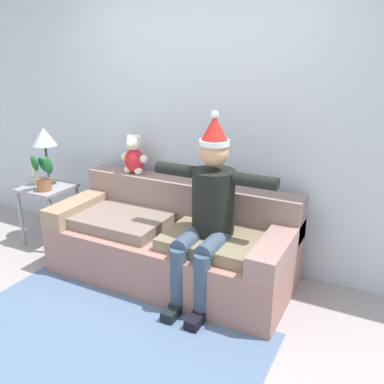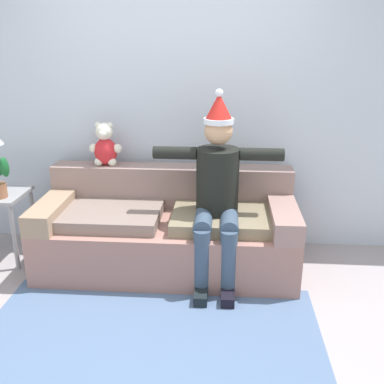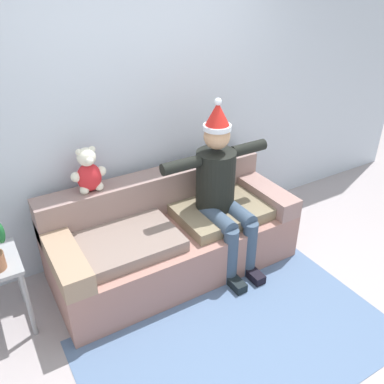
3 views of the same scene
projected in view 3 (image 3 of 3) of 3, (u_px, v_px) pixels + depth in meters
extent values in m
plane|color=#A2999C|center=(237.00, 338.00, 3.00)|extent=(10.00, 10.00, 0.00)
cube|color=silver|center=(139.00, 106.00, 3.49)|extent=(7.00, 0.10, 2.70)
cube|color=#A27369|center=(174.00, 247.00, 3.61)|extent=(2.11, 0.91, 0.43)
cube|color=gray|center=(155.00, 192.00, 3.66)|extent=(2.11, 0.24, 0.37)
cube|color=#A08369|center=(63.00, 254.00, 3.04)|extent=(0.22, 0.91, 0.17)
cube|color=gray|center=(260.00, 191.00, 3.89)|extent=(0.22, 0.91, 0.17)
cube|color=gray|center=(124.00, 242.00, 3.23)|extent=(0.85, 0.63, 0.10)
cube|color=#83755B|center=(222.00, 209.00, 3.66)|extent=(0.85, 0.63, 0.10)
cylinder|color=black|center=(215.00, 179.00, 3.50)|extent=(0.34, 0.34, 0.52)
sphere|color=tan|center=(217.00, 136.00, 3.30)|extent=(0.22, 0.22, 0.22)
cylinder|color=white|center=(217.00, 127.00, 3.26)|extent=(0.23, 0.23, 0.04)
cone|color=red|center=(218.00, 114.00, 3.21)|extent=(0.21, 0.21, 0.20)
sphere|color=white|center=(218.00, 102.00, 3.16)|extent=(0.06, 0.06, 0.06)
cylinder|color=#3B4E66|center=(218.00, 219.00, 3.43)|extent=(0.14, 0.40, 0.14)
cylinder|color=#3B4E66|center=(230.00, 256.00, 3.41)|extent=(0.13, 0.13, 0.53)
cube|color=black|center=(234.00, 282.00, 3.46)|extent=(0.10, 0.24, 0.08)
cylinder|color=#3B4E66|center=(237.00, 212.00, 3.52)|extent=(0.14, 0.40, 0.14)
cylinder|color=#3B4E66|center=(249.00, 249.00, 3.50)|extent=(0.13, 0.13, 0.53)
cube|color=black|center=(253.00, 274.00, 3.55)|extent=(0.10, 0.24, 0.08)
cylinder|color=black|center=(181.00, 165.00, 3.24)|extent=(0.34, 0.10, 0.10)
cylinder|color=black|center=(248.00, 148.00, 3.54)|extent=(0.34, 0.10, 0.10)
ellipsoid|color=red|center=(89.00, 177.00, 3.25)|extent=(0.20, 0.16, 0.24)
sphere|color=white|center=(86.00, 157.00, 3.17)|extent=(0.15, 0.15, 0.15)
sphere|color=white|center=(89.00, 161.00, 3.13)|extent=(0.07, 0.07, 0.07)
sphere|color=white|center=(79.00, 152.00, 3.12)|extent=(0.05, 0.05, 0.05)
sphere|color=white|center=(92.00, 149.00, 3.16)|extent=(0.05, 0.05, 0.05)
sphere|color=white|center=(76.00, 177.00, 3.19)|extent=(0.08, 0.08, 0.08)
sphere|color=white|center=(85.00, 190.00, 3.25)|extent=(0.08, 0.08, 0.08)
sphere|color=white|center=(101.00, 171.00, 3.29)|extent=(0.08, 0.08, 0.08)
sphere|color=white|center=(99.00, 186.00, 3.30)|extent=(0.08, 0.08, 0.08)
cylinder|color=#93969B|center=(29.00, 305.00, 2.89)|extent=(0.04, 0.04, 0.58)
cylinder|color=#93969B|center=(18.00, 273.00, 3.19)|extent=(0.04, 0.04, 0.58)
ellipsoid|color=#1A632D|center=(0.00, 233.00, 2.66)|extent=(0.07, 0.15, 0.20)
cube|color=slate|center=(240.00, 341.00, 2.97)|extent=(2.27, 1.36, 0.01)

